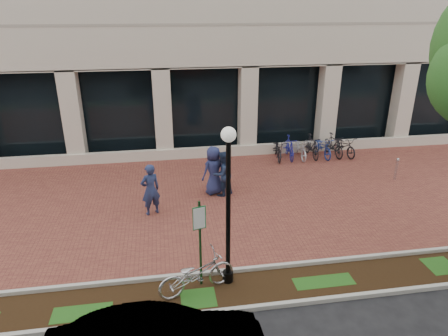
{
  "coord_description": "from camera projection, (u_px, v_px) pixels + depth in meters",
  "views": [
    {
      "loc": [
        -2.09,
        -13.34,
        6.76
      ],
      "look_at": [
        -0.06,
        -0.8,
        1.57
      ],
      "focal_mm": 32.0,
      "sensor_mm": 36.0,
      "label": 1
    }
  ],
  "objects": [
    {
      "name": "planting_strip",
      "position": [
        254.0,
        289.0,
        10.26
      ],
      "size": [
        40.0,
        1.5,
        0.01
      ],
      "primitive_type": "cube",
      "color": "black",
      "rests_on": "ground"
    },
    {
      "name": "pedestrian_mid",
      "position": [
        223.0,
        174.0,
        15.03
      ],
      "size": [
        1.08,
        1.02,
        1.75
      ],
      "primitive_type": "imported",
      "rotation": [
        0.0,
        0.0,
        3.71
      ],
      "color": "#1C2A48",
      "rests_on": "ground"
    },
    {
      "name": "locked_bicycle",
      "position": [
        196.0,
        274.0,
        9.97
      ],
      "size": [
        2.15,
        1.27,
        1.07
      ],
      "primitive_type": "imported",
      "rotation": [
        0.0,
        0.0,
        1.87
      ],
      "color": "#B3B3B7",
      "rests_on": "ground"
    },
    {
      "name": "brick_plaza",
      "position": [
        222.0,
        198.0,
        15.06
      ],
      "size": [
        40.0,
        9.0,
        0.01
      ],
      "primitive_type": "cube",
      "color": "brown",
      "rests_on": "ground"
    },
    {
      "name": "curb_street_side",
      "position": [
        261.0,
        307.0,
        9.55
      ],
      "size": [
        40.0,
        0.12,
        0.12
      ],
      "primitive_type": "cube",
      "color": "#ABABA1",
      "rests_on": "ground"
    },
    {
      "name": "lamppost",
      "position": [
        228.0,
        200.0,
        9.64
      ],
      "size": [
        0.36,
        0.36,
        4.23
      ],
      "color": "black",
      "rests_on": "ground"
    },
    {
      "name": "bike_rack_cluster",
      "position": [
        311.0,
        147.0,
        19.01
      ],
      "size": [
        4.21,
        1.91,
        1.06
      ],
      "rotation": [
        0.0,
        0.0,
        -0.04
      ],
      "color": "black",
      "rests_on": "ground"
    },
    {
      "name": "bollard",
      "position": [
        396.0,
        169.0,
        16.5
      ],
      "size": [
        0.12,
        0.12,
        0.96
      ],
      "color": "#BCBCC1",
      "rests_on": "ground"
    },
    {
      "name": "pedestrian_left",
      "position": [
        150.0,
        190.0,
        13.61
      ],
      "size": [
        0.8,
        0.68,
        1.85
      ],
      "primitive_type": "imported",
      "rotation": [
        0.0,
        0.0,
        3.55
      ],
      "color": "navy",
      "rests_on": "ground"
    },
    {
      "name": "curb_plaza_side",
      "position": [
        248.0,
        269.0,
        10.92
      ],
      "size": [
        40.0,
        0.12,
        0.12
      ],
      "primitive_type": "cube",
      "color": "#ABABA1",
      "rests_on": "ground"
    },
    {
      "name": "pedestrian_right",
      "position": [
        214.0,
        171.0,
        15.13
      ],
      "size": [
        1.1,
        0.95,
        1.9
      ],
      "primitive_type": "imported",
      "rotation": [
        0.0,
        0.0,
        3.6
      ],
      "color": "navy",
      "rests_on": "ground"
    },
    {
      "name": "ground",
      "position": [
        222.0,
        198.0,
        15.06
      ],
      "size": [
        120.0,
        120.0,
        0.0
      ],
      "primitive_type": "plane",
      "color": "black",
      "rests_on": "ground"
    },
    {
      "name": "parking_sign",
      "position": [
        200.0,
        234.0,
        9.83
      ],
      "size": [
        0.34,
        0.07,
        2.43
      ],
      "rotation": [
        0.0,
        0.0,
        0.25
      ],
      "color": "#163C1A",
      "rests_on": "ground"
    }
  ]
}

